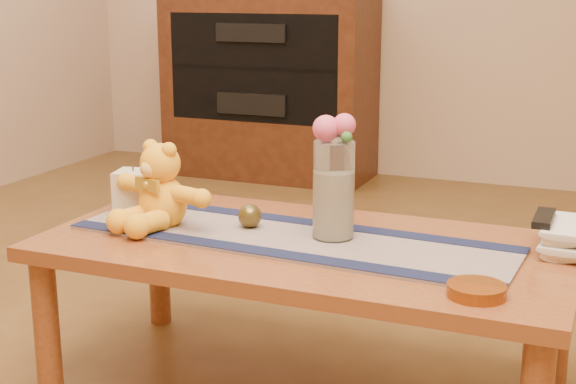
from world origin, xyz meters
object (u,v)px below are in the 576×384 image
at_px(tv_remote, 544,218).
at_px(book_bottom, 542,245).
at_px(pillar_candle, 134,191).
at_px(bronze_ball, 250,216).
at_px(amber_dish, 476,290).
at_px(glass_vase, 334,190).
at_px(teddy_bear, 162,185).

bearing_deg(tv_remote, book_bottom, 90.00).
height_order(pillar_candle, book_bottom, pillar_candle).
bearing_deg(bronze_ball, pillar_candle, 176.56).
distance_m(tv_remote, amber_dish, 0.41).
bearing_deg(pillar_candle, amber_dish, -15.19).
relative_size(glass_vase, tv_remote, 1.62).
bearing_deg(glass_vase, book_bottom, 14.85).
xyz_separation_m(glass_vase, bronze_ball, (-0.25, -0.00, -0.10)).
xyz_separation_m(book_bottom, tv_remote, (0.00, -0.01, 0.07)).
xyz_separation_m(teddy_bear, amber_dish, (0.91, -0.20, -0.11)).
xyz_separation_m(tv_remote, amber_dish, (-0.10, -0.39, -0.07)).
xyz_separation_m(glass_vase, tv_remote, (0.52, 0.13, -0.05)).
xyz_separation_m(teddy_bear, tv_remote, (1.01, 0.19, -0.04)).
height_order(glass_vase, book_bottom, glass_vase).
height_order(pillar_candle, glass_vase, glass_vase).
height_order(teddy_bear, tv_remote, teddy_bear).
height_order(bronze_ball, amber_dish, bronze_ball).
height_order(glass_vase, amber_dish, glass_vase).
bearing_deg(tv_remote, bronze_ball, -170.44).
bearing_deg(pillar_candle, tv_remote, 5.24).
distance_m(teddy_bear, bronze_ball, 0.26).
height_order(glass_vase, bronze_ball, glass_vase).
height_order(tv_remote, amber_dish, tv_remote).
bearing_deg(book_bottom, bronze_ball, -172.72).
bearing_deg(bronze_ball, tv_remote, 9.58).
bearing_deg(pillar_candle, book_bottom, 5.73).
bearing_deg(teddy_bear, pillar_candle, 166.65).
relative_size(pillar_candle, amber_dish, 0.94).
relative_size(bronze_ball, amber_dish, 0.51).
relative_size(book_bottom, amber_dish, 1.72).
distance_m(pillar_candle, glass_vase, 0.64).
bearing_deg(amber_dish, book_bottom, 76.51).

